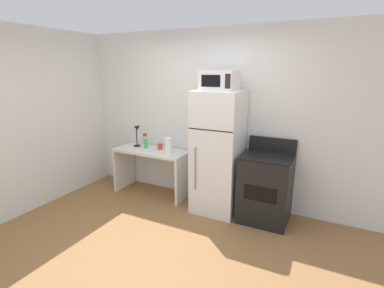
{
  "coord_description": "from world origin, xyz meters",
  "views": [
    {
      "loc": [
        1.69,
        -2.3,
        2.01
      ],
      "look_at": [
        -0.03,
        1.1,
        1.01
      ],
      "focal_mm": 26.68,
      "sensor_mm": 36.0,
      "label": 1
    }
  ],
  "objects_px": {
    "desk_lamp": "(137,133)",
    "microwave": "(219,80)",
    "desk": "(152,163)",
    "paper_towel_roll": "(169,145)",
    "refrigerator": "(218,153)",
    "coffee_mug": "(160,146)",
    "spray_bottle": "(146,142)",
    "oven_range": "(265,188)"
  },
  "relations": [
    {
      "from": "desk",
      "to": "refrigerator",
      "type": "height_order",
      "value": "refrigerator"
    },
    {
      "from": "coffee_mug",
      "to": "paper_towel_roll",
      "type": "xyz_separation_m",
      "value": [
        0.23,
        -0.12,
        0.07
      ]
    },
    {
      "from": "desk_lamp",
      "to": "microwave",
      "type": "bearing_deg",
      "value": -4.93
    },
    {
      "from": "spray_bottle",
      "to": "microwave",
      "type": "relative_size",
      "value": 0.54
    },
    {
      "from": "desk",
      "to": "coffee_mug",
      "type": "relative_size",
      "value": 12.92
    },
    {
      "from": "refrigerator",
      "to": "microwave",
      "type": "xyz_separation_m",
      "value": [
        0.0,
        -0.02,
        1.0
      ]
    },
    {
      "from": "coffee_mug",
      "to": "spray_bottle",
      "type": "bearing_deg",
      "value": -167.5
    },
    {
      "from": "paper_towel_roll",
      "to": "refrigerator",
      "type": "height_order",
      "value": "refrigerator"
    },
    {
      "from": "spray_bottle",
      "to": "oven_range",
      "type": "bearing_deg",
      "value": -2.0
    },
    {
      "from": "spray_bottle",
      "to": "desk_lamp",
      "type": "bearing_deg",
      "value": 172.27
    },
    {
      "from": "oven_range",
      "to": "desk_lamp",
      "type": "bearing_deg",
      "value": 177.52
    },
    {
      "from": "desk",
      "to": "coffee_mug",
      "type": "bearing_deg",
      "value": 40.43
    },
    {
      "from": "coffee_mug",
      "to": "oven_range",
      "type": "distance_m",
      "value": 1.79
    },
    {
      "from": "desk_lamp",
      "to": "spray_bottle",
      "type": "xyz_separation_m",
      "value": [
        0.18,
        -0.02,
        -0.14
      ]
    },
    {
      "from": "paper_towel_roll",
      "to": "refrigerator",
      "type": "xyz_separation_m",
      "value": [
        0.83,
        -0.02,
        -0.0
      ]
    },
    {
      "from": "desk",
      "to": "oven_range",
      "type": "xyz_separation_m",
      "value": [
        1.86,
        -0.03,
        -0.06
      ]
    },
    {
      "from": "desk_lamp",
      "to": "paper_towel_roll",
      "type": "xyz_separation_m",
      "value": [
        0.66,
        -0.09,
        -0.12
      ]
    },
    {
      "from": "refrigerator",
      "to": "oven_range",
      "type": "height_order",
      "value": "refrigerator"
    },
    {
      "from": "coffee_mug",
      "to": "spray_bottle",
      "type": "xyz_separation_m",
      "value": [
        -0.25,
        -0.05,
        0.05
      ]
    },
    {
      "from": "desk",
      "to": "paper_towel_roll",
      "type": "distance_m",
      "value": 0.48
    },
    {
      "from": "paper_towel_roll",
      "to": "coffee_mug",
      "type": "bearing_deg",
      "value": 153.37
    },
    {
      "from": "paper_towel_roll",
      "to": "spray_bottle",
      "type": "xyz_separation_m",
      "value": [
        -0.48,
        0.06,
        -0.02
      ]
    },
    {
      "from": "desk",
      "to": "microwave",
      "type": "xyz_separation_m",
      "value": [
        1.17,
        -0.07,
        1.34
      ]
    },
    {
      "from": "spray_bottle",
      "to": "oven_range",
      "type": "relative_size",
      "value": 0.23
    },
    {
      "from": "coffee_mug",
      "to": "refrigerator",
      "type": "relative_size",
      "value": 0.05
    },
    {
      "from": "desk_lamp",
      "to": "paper_towel_roll",
      "type": "bearing_deg",
      "value": -7.43
    },
    {
      "from": "desk_lamp",
      "to": "coffee_mug",
      "type": "xyz_separation_m",
      "value": [
        0.43,
        0.03,
        -0.19
      ]
    },
    {
      "from": "desk",
      "to": "spray_bottle",
      "type": "xyz_separation_m",
      "value": [
        -0.14,
        0.04,
        0.32
      ]
    },
    {
      "from": "oven_range",
      "to": "paper_towel_roll",
      "type": "bearing_deg",
      "value": 179.69
    },
    {
      "from": "desk_lamp",
      "to": "paper_towel_roll",
      "type": "distance_m",
      "value": 0.68
    },
    {
      "from": "coffee_mug",
      "to": "refrigerator",
      "type": "xyz_separation_m",
      "value": [
        1.07,
        -0.14,
        0.07
      ]
    },
    {
      "from": "refrigerator",
      "to": "microwave",
      "type": "relative_size",
      "value": 3.78
    },
    {
      "from": "desk_lamp",
      "to": "spray_bottle",
      "type": "bearing_deg",
      "value": -7.73
    },
    {
      "from": "desk",
      "to": "desk_lamp",
      "type": "xyz_separation_m",
      "value": [
        -0.32,
        0.06,
        0.46
      ]
    },
    {
      "from": "oven_range",
      "to": "refrigerator",
      "type": "bearing_deg",
      "value": -178.9
    },
    {
      "from": "paper_towel_roll",
      "to": "refrigerator",
      "type": "relative_size",
      "value": 0.14
    },
    {
      "from": "refrigerator",
      "to": "coffee_mug",
      "type": "bearing_deg",
      "value": 172.61
    },
    {
      "from": "desk",
      "to": "desk_lamp",
      "type": "bearing_deg",
      "value": 169.52
    },
    {
      "from": "desk_lamp",
      "to": "coffee_mug",
      "type": "distance_m",
      "value": 0.47
    },
    {
      "from": "spray_bottle",
      "to": "oven_range",
      "type": "xyz_separation_m",
      "value": [
        2.01,
        -0.07,
        -0.38
      ]
    },
    {
      "from": "coffee_mug",
      "to": "spray_bottle",
      "type": "distance_m",
      "value": 0.26
    },
    {
      "from": "desk",
      "to": "coffee_mug",
      "type": "xyz_separation_m",
      "value": [
        0.11,
        0.09,
        0.27
      ]
    }
  ]
}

